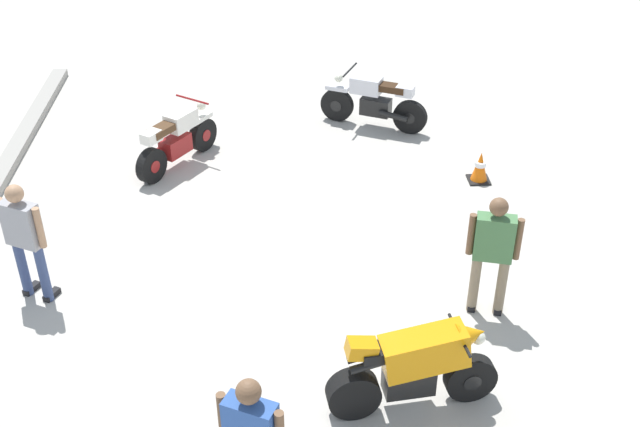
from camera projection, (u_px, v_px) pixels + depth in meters
ground_plane at (276, 255)px, 11.38m from camera, size 40.00×40.00×0.00m
motorcycle_silver_cruiser at (374, 101)px, 14.65m from camera, size 1.04×1.94×1.09m
motorcycle_cream_vintage at (176, 140)px, 13.39m from camera, size 1.69×1.25×1.07m
motorcycle_orange_sportbike at (415, 366)px, 8.58m from camera, size 0.70×1.96×1.14m
person_in_gray_shirt at (24, 235)px, 10.02m from camera, size 0.47×0.63×1.73m
person_in_green_shirt at (493, 249)px, 9.77m from camera, size 0.41×0.66×1.73m
traffic_cone at (480, 167)px, 13.05m from camera, size 0.36×0.36×0.53m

